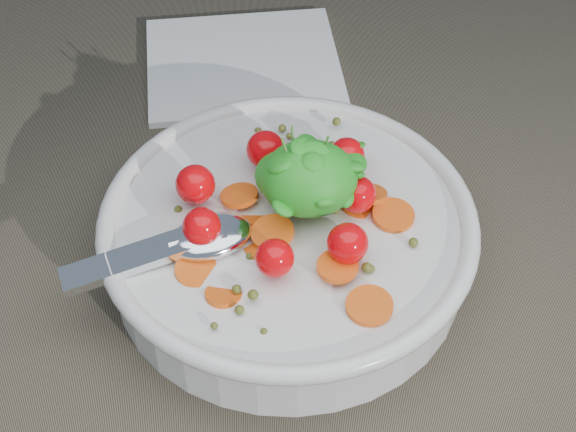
{
  "coord_description": "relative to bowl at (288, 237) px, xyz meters",
  "views": [
    {
      "loc": [
        -0.01,
        -0.41,
        0.51
      ],
      "look_at": [
        0.01,
        0.02,
        0.05
      ],
      "focal_mm": 55.0,
      "sensor_mm": 36.0,
      "label": 1
    }
  ],
  "objects": [
    {
      "name": "napkin",
      "position": [
        -0.03,
        0.25,
        -0.03
      ],
      "size": [
        0.19,
        0.17,
        0.01
      ],
      "primitive_type": "cube",
      "rotation": [
        0.0,
        0.0,
        0.08
      ],
      "color": "white",
      "rests_on": "ground"
    },
    {
      "name": "ground",
      "position": [
        -0.01,
        -0.02,
        -0.03
      ],
      "size": [
        6.0,
        6.0,
        0.0
      ],
      "primitive_type": "plane",
      "color": "#685E4A",
      "rests_on": "ground"
    },
    {
      "name": "bowl",
      "position": [
        0.0,
        0.0,
        0.0
      ],
      "size": [
        0.29,
        0.27,
        0.12
      ],
      "color": "silver",
      "rests_on": "ground"
    }
  ]
}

